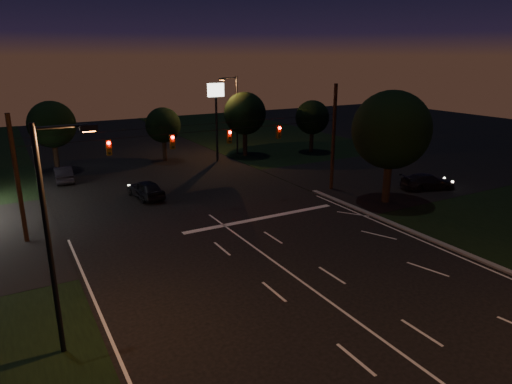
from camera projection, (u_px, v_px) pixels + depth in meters
ground at (328, 301)px, 21.66m from camera, size 140.00×140.00×0.00m
cross_street_right at (390, 175)px, 44.41m from camera, size 20.00×16.00×0.02m
center_line at (430, 374)px, 16.65m from camera, size 0.14×40.00×0.01m
stop_bar at (262, 218)px, 32.68m from camera, size 12.00×0.50×0.01m
utility_pole_right at (331, 189)px, 39.82m from camera, size 0.30×0.30×9.00m
utility_pole_left at (27, 241)px, 28.57m from camera, size 0.28×0.28×8.00m
signal_span at (202, 138)px, 32.59m from camera, size 24.00×0.40×1.56m
pole_sign_right at (216, 104)px, 48.69m from camera, size 1.80×0.30×8.40m
street_light_left at (54, 226)px, 16.56m from camera, size 2.20×0.35×9.00m
street_light_right_far at (235, 110)px, 52.17m from camera, size 2.20×0.35×9.00m
tree_right_near at (390, 131)px, 34.87m from camera, size 6.00×6.00×8.76m
tree_far_b at (52, 125)px, 45.11m from camera, size 4.60×4.60×6.98m
tree_far_c at (163, 125)px, 49.62m from camera, size 3.80×3.80×5.86m
tree_far_d at (244, 114)px, 51.93m from camera, size 4.80×4.80×7.30m
tree_far_e at (312, 118)px, 54.19m from camera, size 4.00×4.00×6.18m
car_oncoming_a at (146, 189)px, 37.10m from camera, size 2.35×4.62×1.51m
car_oncoming_b at (63, 174)px, 42.05m from camera, size 1.69×4.38×1.43m
car_cross at (428, 182)px, 39.60m from camera, size 5.09×3.25×1.37m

